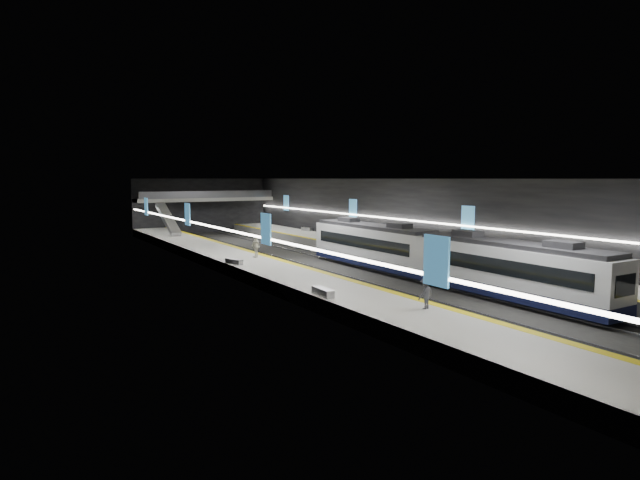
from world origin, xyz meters
TOP-DOWN VIEW (x-y plane):
  - ground at (0.00, 0.00)m, footprint 70.00×70.00m
  - ceiling at (0.00, 0.00)m, footprint 20.00×70.00m
  - wall_left at (-10.00, 0.00)m, footprint 0.04×70.00m
  - wall_right at (10.00, 0.00)m, footprint 0.04×70.00m
  - wall_back at (0.00, 35.00)m, footprint 20.00×0.04m
  - platform_left at (-7.50, 0.00)m, footprint 5.00×70.00m
  - tile_surface_left at (-7.50, 0.00)m, footprint 5.00×70.00m
  - tactile_strip_left at (-5.30, 0.00)m, footprint 0.60×70.00m
  - platform_right at (7.50, 0.00)m, footprint 5.00×70.00m
  - tile_surface_right at (7.50, 0.00)m, footprint 5.00×70.00m
  - tactile_strip_right at (5.30, 0.00)m, footprint 0.60×70.00m
  - rails at (-0.00, 0.00)m, footprint 6.52×70.00m
  - train at (2.50, -11.28)m, footprint 2.69×30.04m
  - ad_posters at (-0.00, 1.00)m, footprint 19.94×53.50m
  - cove_light_left at (-9.80, 0.00)m, footprint 0.25×68.60m
  - cove_light_right at (9.80, 0.00)m, footprint 0.25×68.60m
  - mezzanine_bridge at (0.00, 32.93)m, footprint 20.00×3.00m
  - escalator at (-7.50, 26.00)m, footprint 1.20×7.50m
  - bench_left_near at (-9.50, -14.97)m, footprint 0.65×1.98m
  - bench_left_far at (-9.50, -0.96)m, footprint 0.97×1.83m
  - bench_right_near at (9.17, -21.70)m, footprint 0.91×1.77m
  - bench_right_far at (9.50, 20.24)m, footprint 0.84×1.92m
  - passenger_right_a at (5.95, -12.16)m, footprint 0.45×0.65m
  - passenger_right_b at (6.62, -15.21)m, footprint 0.94×0.94m
  - passenger_left_a at (-6.48, 1.43)m, footprint 0.64×1.22m
  - passenger_left_b at (-6.46, -20.61)m, footprint 1.22×0.86m

SIDE VIEW (x-z plane):
  - ground at x=0.00m, z-range 0.00..0.00m
  - rails at x=0.00m, z-range 0.00..0.12m
  - platform_left at x=-7.50m, z-range 0.00..1.00m
  - platform_right at x=7.50m, z-range 0.00..1.00m
  - tile_surface_left at x=-7.50m, z-range 1.00..1.02m
  - tile_surface_right at x=7.50m, z-range 1.00..1.02m
  - tactile_strip_left at x=-5.30m, z-range 1.01..1.03m
  - tactile_strip_right at x=5.30m, z-range 1.01..1.03m
  - bench_right_near at x=9.17m, z-range 1.00..1.42m
  - bench_left_far at x=-9.50m, z-range 1.00..1.43m
  - bench_right_far at x=9.50m, z-range 1.00..1.45m
  - bench_left_near at x=-9.50m, z-range 1.00..1.48m
  - passenger_right_b at x=6.62m, z-range 1.00..2.54m
  - passenger_right_a at x=5.95m, z-range 1.00..2.68m
  - passenger_left_b at x=-6.46m, z-range 1.00..2.72m
  - passenger_left_a at x=-6.48m, z-range 1.00..2.98m
  - train at x=2.50m, z-range 0.40..4.00m
  - escalator at x=-7.50m, z-range 0.94..4.86m
  - cove_light_left at x=-9.80m, z-range 3.74..3.86m
  - cove_light_right at x=9.80m, z-range 3.74..3.86m
  - wall_left at x=-10.00m, z-range 0.00..8.00m
  - wall_right at x=10.00m, z-range 0.00..8.00m
  - wall_back at x=0.00m, z-range 0.00..8.00m
  - ad_posters at x=0.00m, z-range 3.40..5.60m
  - mezzanine_bridge at x=0.00m, z-range 4.29..5.79m
  - ceiling at x=0.00m, z-range 7.98..8.02m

